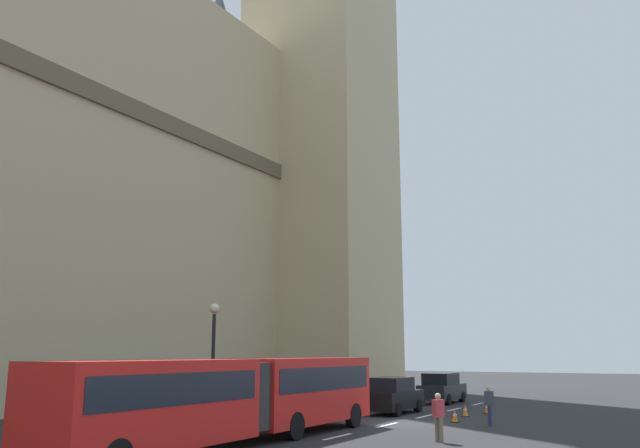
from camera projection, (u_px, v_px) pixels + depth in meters
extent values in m
plane|color=#262628|center=(399.00, 422.00, 29.72)|extent=(160.00, 160.00, 0.00)
cube|color=silver|center=(337.00, 437.00, 24.63)|extent=(2.20, 0.16, 0.01)
cube|color=silver|center=(387.00, 425.00, 28.55)|extent=(2.20, 0.16, 0.01)
cube|color=silver|center=(425.00, 416.00, 32.47)|extent=(2.20, 0.16, 0.01)
cube|color=silver|center=(454.00, 409.00, 36.40)|extent=(2.20, 0.16, 0.01)
cube|color=silver|center=(478.00, 404.00, 40.32)|extent=(2.20, 0.16, 0.01)
cube|color=#C6B284|center=(321.00, 97.00, 60.56)|extent=(10.85, 10.85, 52.73)
cone|color=#474C51|center=(219.00, 12.00, 54.62)|extent=(2.40, 2.40, 4.23)
cube|color=red|center=(301.00, 389.00, 26.44)|extent=(7.64, 2.50, 2.50)
cube|color=#1E232D|center=(301.00, 378.00, 26.53)|extent=(7.03, 2.54, 0.90)
cube|color=red|center=(150.00, 404.00, 19.15)|extent=(7.64, 2.50, 2.50)
cube|color=#1E232D|center=(150.00, 388.00, 19.24)|extent=(7.03, 2.54, 0.90)
cylinder|color=#2D2D2D|center=(237.00, 395.00, 22.80)|extent=(2.38, 2.38, 2.25)
cylinder|color=black|center=(353.00, 415.00, 27.76)|extent=(1.00, 0.30, 1.00)
cylinder|color=black|center=(294.00, 426.00, 23.72)|extent=(1.00, 0.30, 1.00)
cube|color=black|center=(393.00, 400.00, 34.05)|extent=(4.40, 1.80, 0.90)
cube|color=black|center=(391.00, 384.00, 34.03)|extent=(2.46, 1.66, 0.70)
cylinder|color=black|center=(418.00, 406.00, 34.78)|extent=(0.64, 0.30, 0.64)
cylinder|color=black|center=(397.00, 410.00, 32.38)|extent=(0.64, 0.30, 0.64)
cube|color=black|center=(442.00, 392.00, 41.12)|extent=(4.40, 1.80, 0.90)
cube|color=black|center=(441.00, 379.00, 41.10)|extent=(2.46, 1.66, 0.70)
cylinder|color=black|center=(462.00, 397.00, 41.85)|extent=(0.64, 0.30, 0.64)
cylinder|color=black|center=(447.00, 400.00, 39.45)|extent=(0.64, 0.30, 0.64)
cube|color=black|center=(455.00, 422.00, 29.71)|extent=(0.36, 0.36, 0.03)
cone|color=orange|center=(455.00, 415.00, 29.77)|extent=(0.28, 0.28, 0.55)
cylinder|color=white|center=(455.00, 415.00, 29.78)|extent=(0.17, 0.17, 0.08)
cube|color=black|center=(466.00, 416.00, 32.41)|extent=(0.36, 0.36, 0.03)
cone|color=orange|center=(465.00, 410.00, 32.47)|extent=(0.28, 0.28, 0.55)
cylinder|color=white|center=(465.00, 410.00, 32.47)|extent=(0.17, 0.17, 0.08)
cube|color=black|center=(487.00, 413.00, 33.90)|extent=(0.36, 0.36, 0.03)
cone|color=orange|center=(487.00, 408.00, 33.95)|extent=(0.28, 0.28, 0.55)
cylinder|color=white|center=(487.00, 407.00, 33.96)|extent=(0.17, 0.17, 0.08)
cylinder|color=black|center=(211.00, 422.00, 28.27)|extent=(0.32, 0.32, 0.30)
cylinder|color=black|center=(213.00, 369.00, 28.71)|extent=(0.16, 0.16, 4.80)
sphere|color=beige|center=(214.00, 309.00, 29.22)|extent=(0.44, 0.44, 0.44)
cylinder|color=#726651|center=(441.00, 430.00, 23.14)|extent=(0.16, 0.16, 0.86)
cylinder|color=#726651|center=(437.00, 429.00, 23.31)|extent=(0.16, 0.16, 0.86)
cube|color=#BF383F|center=(438.00, 408.00, 23.37)|extent=(0.47, 0.39, 0.60)
sphere|color=tan|center=(438.00, 396.00, 23.45)|extent=(0.22, 0.22, 0.22)
cylinder|color=#262D4C|center=(490.00, 416.00, 28.29)|extent=(0.16, 0.16, 0.86)
cylinder|color=#262D4C|center=(490.00, 415.00, 28.48)|extent=(0.16, 0.16, 0.86)
cube|color=#3F3F47|center=(489.00, 398.00, 28.52)|extent=(0.34, 0.45, 0.60)
sphere|color=beige|center=(488.00, 388.00, 28.60)|extent=(0.22, 0.22, 0.22)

